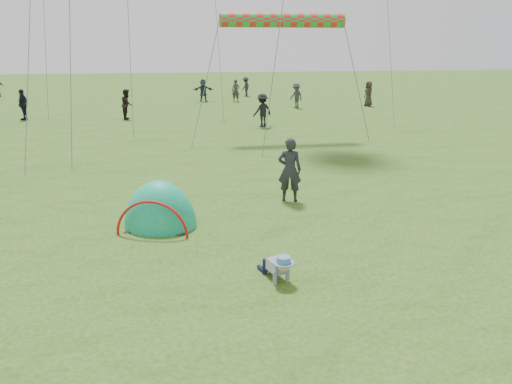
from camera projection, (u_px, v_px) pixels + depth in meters
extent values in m
plane|color=#1D500F|center=(267.00, 264.00, 10.13)|extent=(140.00, 140.00, 0.00)
ellipsoid|color=#037669|center=(161.00, 226.00, 12.22)|extent=(2.12, 1.91, 2.30)
imported|color=#212228|center=(290.00, 170.00, 13.94)|extent=(0.75, 0.60, 1.81)
imported|color=#2F2E34|center=(236.00, 91.00, 37.95)|extent=(0.71, 0.59, 1.67)
imported|color=black|center=(127.00, 104.00, 29.24)|extent=(0.71, 0.89, 1.74)
imported|color=#26242C|center=(246.00, 87.00, 42.03)|extent=(1.08, 1.19, 1.61)
imported|color=#2D2620|center=(369.00, 94.00, 35.32)|extent=(0.63, 0.90, 1.75)
imported|color=#223039|center=(203.00, 90.00, 38.17)|extent=(1.58, 0.53, 1.69)
imported|color=#2F2F36|center=(296.00, 96.00, 34.33)|extent=(1.09, 1.26, 1.69)
imported|color=black|center=(23.00, 105.00, 28.91)|extent=(0.60, 1.10, 1.77)
imported|color=black|center=(262.00, 110.00, 26.52)|extent=(1.30, 1.09, 1.75)
cylinder|color=red|center=(283.00, 20.00, 22.33)|extent=(5.68, 0.64, 0.64)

